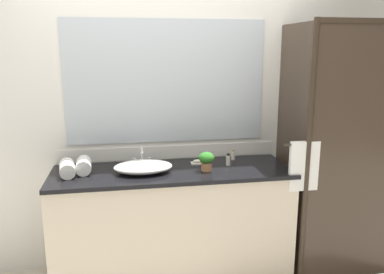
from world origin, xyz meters
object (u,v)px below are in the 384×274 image
Objects in this scene: rolled_towel_middle at (84,166)px; soap_dish at (197,162)px; amenity_bottle_body_wash at (228,160)px; sink_basin at (143,167)px; potted_plant at (207,160)px; amenity_bottle_shampoo at (233,155)px; rolled_towel_near_edge at (67,169)px; faucet at (142,160)px.

soap_dish is at bearing 5.12° from rolled_towel_middle.
amenity_bottle_body_wash is at bearing -0.01° from rolled_towel_middle.
sink_basin is at bearing -7.83° from rolled_towel_middle.
amenity_bottle_body_wash is (0.20, 0.11, -0.04)m from potted_plant.
amenity_bottle_shampoo is (0.31, 0.07, 0.03)m from soap_dish.
amenity_bottle_shampoo is 0.17m from amenity_bottle_body_wash.
potted_plant is 0.23m from amenity_bottle_body_wash.
rolled_towel_middle is at bearing -172.95° from amenity_bottle_shampoo.
amenity_bottle_shampoo is at bearing 42.11° from potted_plant.
rolled_towel_middle is at bearing -174.88° from soap_dish.
rolled_towel_middle is (-1.18, -0.15, 0.02)m from amenity_bottle_shampoo.
soap_dish is (0.43, 0.14, -0.03)m from sink_basin.
potted_plant is at bearing -5.64° from sink_basin.
rolled_towel_near_edge is at bearing 176.93° from potted_plant.
amenity_bottle_body_wash is 0.45× the size of rolled_towel_near_edge.
potted_plant reaches higher than rolled_towel_near_edge.
faucet is 1.19× the size of potted_plant.
soap_dish is 0.32m from amenity_bottle_shampoo.
potted_plant is 1.68× the size of amenity_bottle_shampoo.
faucet is at bearing 14.64° from rolled_towel_middle.
soap_dish is (-0.03, 0.18, -0.07)m from potted_plant.
amenity_bottle_shampoo is (0.75, 0.03, -0.01)m from faucet.
faucet reaches higher than amenity_bottle_shampoo.
rolled_towel_near_edge reaches higher than amenity_bottle_shampoo.
sink_basin reaches higher than soap_dish.
amenity_bottle_body_wash is 1.10m from rolled_towel_middle.
amenity_bottle_body_wash is at bearing -18.60° from soap_dish.
sink_basin is 0.17m from faucet.
potted_plant is 0.69× the size of rolled_towel_near_edge.
amenity_bottle_shampoo is 0.41× the size of rolled_towel_near_edge.
sink_basin is 2.08× the size of rolled_towel_near_edge.
potted_plant is 0.20m from soap_dish.
faucet is at bearing -177.46° from amenity_bottle_shampoo.
rolled_towel_middle is (-0.43, -0.11, 0.01)m from faucet.
rolled_towel_near_edge is at bearing -172.46° from soap_dish.
amenity_bottle_shampoo is at bearing 15.35° from sink_basin.
sink_basin is at bearing -174.91° from amenity_bottle_body_wash.
amenity_bottle_shampoo is at bearing 60.63° from amenity_bottle_body_wash.
faucet is 0.75m from amenity_bottle_shampoo.
potted_plant is 0.91m from rolled_towel_middle.
potted_plant is 1.01m from rolled_towel_near_edge.
amenity_bottle_body_wash is at bearing 2.44° from rolled_towel_near_edge.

